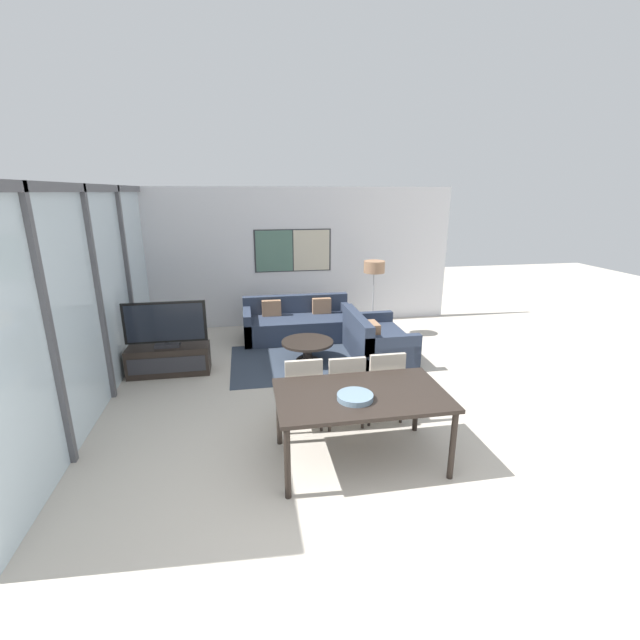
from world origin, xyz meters
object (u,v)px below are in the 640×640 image
Objects in this scene: dining_table at (361,399)px; dining_chair_centre at (344,385)px; coffee_table at (307,346)px; dining_chair_right at (383,381)px; dining_chair_left at (303,388)px; television at (165,325)px; sofa_main at (298,324)px; sofa_side at (374,342)px; floor_lamp at (374,271)px; tv_console at (169,360)px; fruit_bowl at (355,396)px.

dining_chair_centre is (-0.00, 0.72, -0.18)m from dining_table.
coffee_table is 2.09m from dining_chair_centre.
dining_chair_left is at bearing -179.18° from dining_chair_right.
dining_chair_left reaches higher than coffee_table.
television is 1.32× the size of dining_chair_right.
sofa_side is at bearing -48.28° from sofa_main.
television is at bearing 91.72° from sofa_side.
television is 0.70× the size of dining_table.
dining_table is at bearing -108.61° from floor_lamp.
sofa_side is 2.54m from dining_chair_left.
sofa_main is at bearing 32.31° from television.
tv_console is 0.59× the size of sofa_main.
sofa_side is 3.15m from fruit_bowl.
sofa_side is at bearing 63.91° from dining_chair_centre.
fruit_bowl is (-0.10, -0.84, 0.29)m from dining_chair_centre.
dining_chair_centre is 0.62× the size of floor_lamp.
dining_chair_left reaches higher than sofa_side.
tv_console is 0.57m from television.
dining_chair_left is 2.57× the size of fruit_bowl.
sofa_side is at bearing 69.19° from fruit_bowl.
dining_table is at bearing -88.16° from sofa_main.
dining_chair_right is at bearing -34.44° from tv_console.
floor_lamp is at bearing 71.39° from dining_table.
sofa_main is 2.26× the size of dining_chair_right.
floor_lamp reaches higher than fruit_bowl.
floor_lamp is at bearing -15.24° from sofa_side.
tv_console is at bearing 145.56° from dining_chair_right.
coffee_table is at bearing 3.17° from tv_console.
television is 0.82× the size of sofa_side.
dining_chair_centre is (0.13, -3.33, 0.25)m from sofa_main.
sofa_side is at bearing 1.72° from television.
floor_lamp reaches higher than dining_chair_left.
dining_table is at bearing 160.07° from sofa_side.
television is 3.56m from fruit_bowl.
dining_chair_right is (-0.51, -2.02, 0.25)m from sofa_side.
tv_console is 3.31m from sofa_side.
television is at bearing -161.42° from floor_lamp.
television is 1.41× the size of coffee_table.
tv_console is 3.03m from dining_chair_centre.
tv_console is at bearing -161.41° from floor_lamp.
sofa_side is (3.31, 0.10, -0.53)m from television.
fruit_bowl is (-0.10, -0.12, 0.10)m from dining_table.
tv_console is 0.83× the size of floor_lamp.
coffee_table is (2.17, 0.12, -0.53)m from television.
coffee_table is 0.94× the size of dining_chair_centre.
dining_chair_right reaches higher than coffee_table.
sofa_main is at bearing 90.00° from coffee_table.
dining_chair_centre is at bearing -112.46° from floor_lamp.
sofa_side is 1.62× the size of dining_chair_left.
fruit_bowl is at bearing -89.53° from sofa_main.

